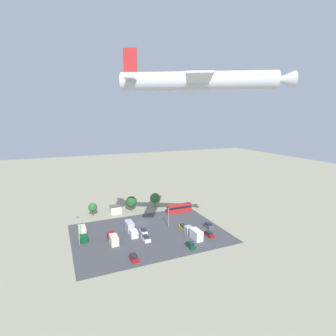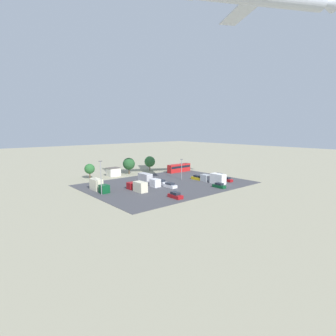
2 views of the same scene
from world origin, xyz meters
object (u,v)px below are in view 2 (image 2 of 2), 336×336
(parked_car_0, at_px, (219,186))
(parked_truck_2, at_px, (138,186))
(parked_car_2, at_px, (197,178))
(bus, at_px, (179,168))
(parked_car_3, at_px, (161,182))
(parked_truck_0, at_px, (98,186))
(parked_car_1, at_px, (175,195))
(parked_truck_1, at_px, (214,178))
(parked_car_6, at_px, (170,185))
(shed_building, at_px, (113,172))
(parked_car_4, at_px, (226,179))
(parked_truck_3, at_px, (148,180))
(parked_car_5, at_px, (219,176))

(parked_car_0, relative_size, parked_truck_2, 0.53)
(parked_car_2, xyz_separation_m, parked_truck_2, (25.40, 0.35, 0.63))
(bus, relative_size, parked_car_3, 2.66)
(parked_truck_2, bearing_deg, parked_car_2, 0.78)
(parked_truck_0, bearing_deg, parked_car_3, 166.42)
(parked_car_1, height_order, parked_truck_0, parked_truck_0)
(parked_car_0, xyz_separation_m, parked_truck_1, (-4.30, -5.49, 0.87))
(parked_car_1, height_order, parked_car_6, parked_car_1)
(parked_car_6, xyz_separation_m, parked_truck_1, (-15.44, 4.66, 0.90))
(parked_truck_0, distance_m, parked_truck_1, 37.22)
(parked_car_6, bearing_deg, parked_car_0, -42.33)
(shed_building, bearing_deg, parked_car_4, 125.27)
(parked_car_6, xyz_separation_m, parked_truck_3, (3.02, -7.30, 1.00))
(parked_car_1, relative_size, parked_car_6, 0.90)
(shed_building, height_order, parked_car_2, shed_building)
(parked_car_5, relative_size, parked_truck_1, 0.48)
(parked_car_4, relative_size, parked_truck_0, 0.51)
(parked_car_1, height_order, parked_truck_1, parked_truck_1)
(bus, xyz_separation_m, parked_car_2, (6.45, 16.53, -1.07))
(parked_car_0, bearing_deg, parked_car_2, -107.49)
(parked_car_1, distance_m, parked_car_2, 25.88)
(parked_car_5, bearing_deg, shed_building, 134.82)
(parked_car_6, bearing_deg, parked_truck_2, 166.60)
(parked_car_2, relative_size, parked_truck_0, 0.54)
(shed_building, distance_m, parked_car_1, 39.31)
(shed_building, bearing_deg, parked_car_6, 97.14)
(bus, xyz_separation_m, parked_car_3, (20.69, 13.90, -1.15))
(parked_car_3, distance_m, parked_truck_2, 11.58)
(shed_building, relative_size, bus, 0.42)
(parked_car_5, xyz_separation_m, parked_truck_1, (8.91, 5.31, 0.84))
(bus, relative_size, parked_truck_1, 1.17)
(parked_car_5, xyz_separation_m, parked_truck_0, (43.06, -9.51, 0.84))
(parked_car_5, xyz_separation_m, parked_car_6, (24.35, 0.64, -0.05))
(parked_car_3, distance_m, parked_car_5, 23.85)
(parked_car_4, bearing_deg, parked_car_3, 150.83)
(bus, distance_m, parked_car_3, 24.95)
(parked_car_3, bearing_deg, parked_car_1, -117.06)
(parked_truck_1, bearing_deg, parked_car_0, -128.08)
(parked_truck_0, bearing_deg, parked_car_4, 158.19)
(parked_car_5, height_order, parked_car_6, parked_car_5)
(parked_truck_3, bearing_deg, parked_car_1, 77.05)
(bus, distance_m, parked_car_6, 29.04)
(bus, xyz_separation_m, parked_truck_2, (31.86, 16.87, -0.43))
(parked_car_3, distance_m, parked_truck_1, 17.64)
(parked_car_2, bearing_deg, parked_car_1, 30.52)
(parked_car_6, bearing_deg, parked_car_3, 79.76)
(bus, relative_size, parked_car_1, 2.57)
(parked_car_1, height_order, parked_car_3, parked_car_1)
(parked_car_1, xyz_separation_m, parked_car_2, (-22.29, -13.15, 0.02))
(parked_car_5, bearing_deg, parked_car_6, -178.49)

